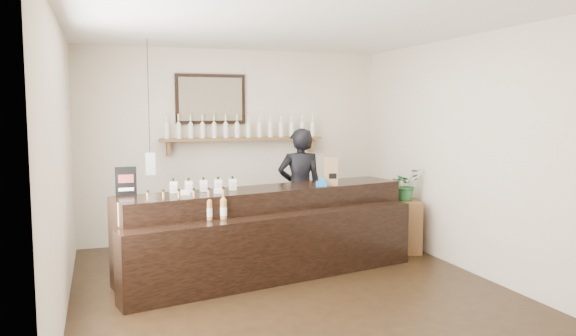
{
  "coord_description": "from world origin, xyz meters",
  "views": [
    {
      "loc": [
        -1.91,
        -5.64,
        1.94
      ],
      "look_at": [
        0.24,
        0.7,
        1.23
      ],
      "focal_mm": 35.0,
      "sensor_mm": 36.0,
      "label": 1
    }
  ],
  "objects": [
    {
      "name": "ground",
      "position": [
        0.0,
        0.0,
        0.0
      ],
      "size": [
        5.0,
        5.0,
        0.0
      ],
      "primitive_type": "plane",
      "color": "black",
      "rests_on": "ground"
    },
    {
      "name": "room_shell",
      "position": [
        0.0,
        0.0,
        1.7
      ],
      "size": [
        5.0,
        5.0,
        5.0
      ],
      "color": "beige",
      "rests_on": "ground"
    },
    {
      "name": "back_wall_decor",
      "position": [
        -0.14,
        2.37,
        1.75
      ],
      "size": [
        2.66,
        0.96,
        1.69
      ],
      "color": "brown",
      "rests_on": "ground"
    },
    {
      "name": "counter",
      "position": [
        -0.03,
        0.57,
        0.47
      ],
      "size": [
        3.63,
        1.7,
        1.17
      ],
      "color": "black",
      "rests_on": "ground"
    },
    {
      "name": "promo_sign",
      "position": [
        -1.64,
        0.65,
        1.16
      ],
      "size": [
        0.22,
        0.03,
        0.31
      ],
      "color": "black",
      "rests_on": "counter"
    },
    {
      "name": "paper_bag",
      "position": [
        0.79,
        0.69,
        1.17
      ],
      "size": [
        0.18,
        0.15,
        0.34
      ],
      "color": "#9A6F4A",
      "rests_on": "counter"
    },
    {
      "name": "tape_dispenser",
      "position": [
        0.64,
        0.62,
        1.04
      ],
      "size": [
        0.14,
        0.08,
        0.11
      ],
      "color": "blue",
      "rests_on": "counter"
    },
    {
      "name": "side_cabinet",
      "position": [
        2.0,
        0.96,
        0.35
      ],
      "size": [
        0.46,
        0.56,
        0.71
      ],
      "color": "brown",
      "rests_on": "ground"
    },
    {
      "name": "potted_plant",
      "position": [
        2.0,
        0.96,
        0.92
      ],
      "size": [
        0.48,
        0.45,
        0.43
      ],
      "primitive_type": "imported",
      "rotation": [
        0.0,
        0.0,
        0.38
      ],
      "color": "#276230",
      "rests_on": "side_cabinet"
    },
    {
      "name": "shopkeeper",
      "position": [
        0.7,
        1.55,
        0.95
      ],
      "size": [
        0.75,
        0.55,
        1.9
      ],
      "primitive_type": "imported",
      "rotation": [
        0.0,
        0.0,
        2.99
      ],
      "color": "black",
      "rests_on": "ground"
    }
  ]
}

